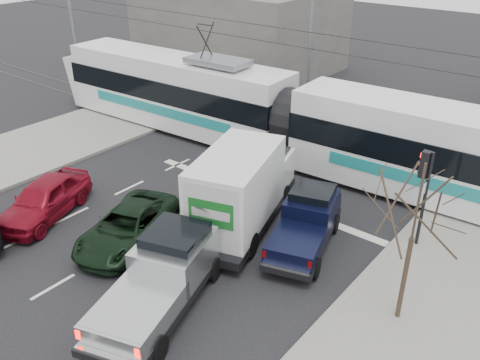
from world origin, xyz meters
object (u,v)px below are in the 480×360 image
Objects in this scene: street_lamp_far at (308,27)px; navy_pickup at (307,221)px; bare_tree at (417,210)px; red_car at (44,199)px; green_car at (128,226)px; silver_pickup at (165,273)px; traffic_signal at (425,179)px; box_truck at (242,189)px; tram at (293,119)px.

street_lamp_far reaches higher than navy_pickup.
street_lamp_far is 1.81× the size of navy_pickup.
bare_tree is 0.56× the size of street_lamp_far.
navy_pickup is at bearing -57.43° from street_lamp_far.
green_car is at bearing -8.90° from red_car.
red_car is (-7.39, 0.53, -0.29)m from silver_pickup.
silver_pickup is 1.25× the size of navy_pickup.
traffic_signal is 0.52× the size of box_truck.
box_truck is at bearing -76.12° from tram.
traffic_signal is at bearing -27.62° from tram.
street_lamp_far is at bearing 114.18° from tram.
green_car is at bearing -81.23° from street_lamp_far.
green_car is at bearing -159.48° from navy_pickup.
bare_tree is at bearing 13.87° from silver_pickup.
navy_pickup is at bearing 54.54° from silver_pickup.
street_lamp_far reaches higher than red_car.
street_lamp_far is 2.00× the size of red_car.
tram is (-8.70, 7.47, -1.70)m from bare_tree.
navy_pickup is at bearing 6.74° from red_car.
bare_tree is 5.35m from navy_pickup.
tram is 11.62m from red_car.
box_truck is at bearing 34.76° from green_car.
silver_pickup is 5.58m from navy_pickup.
box_truck is at bearing -153.58° from traffic_signal.
box_truck is (4.99, -12.32, -3.49)m from street_lamp_far.
traffic_signal is at bearing -41.72° from street_lamp_far.
navy_pickup is (1.71, 5.31, -0.09)m from silver_pickup.
green_car is at bearing -166.46° from bare_tree.
traffic_signal is 0.80× the size of red_car.
silver_pickup is at bearing -79.04° from tram.
silver_pickup reaches higher than navy_pickup.
silver_pickup is 4.92m from box_truck.
navy_pickup is (7.55, -11.83, -4.14)m from street_lamp_far.
tram reaches higher than box_truck.
box_truck is 2.69m from navy_pickup.
bare_tree reaches higher than traffic_signal.
bare_tree is 1.01× the size of navy_pickup.
street_lamp_far is 1.45× the size of silver_pickup.
red_car is at bearing -95.34° from street_lamp_far.
navy_pickup is at bearing -6.36° from box_truck.
silver_pickup is at bearing -148.56° from bare_tree.
bare_tree is 4.28m from traffic_signal.
street_lamp_far is 18.55m from silver_pickup.
traffic_signal is at bearing 18.70° from green_car.
bare_tree is 0.81× the size of silver_pickup.
tram is at bearing 45.37° from red_car.
street_lamp_far is (-11.79, 13.50, 1.32)m from bare_tree.
box_truck is at bearing 12.28° from red_car.
bare_tree is 10.12m from green_car.
green_car is (-2.56, -3.44, -0.96)m from box_truck.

